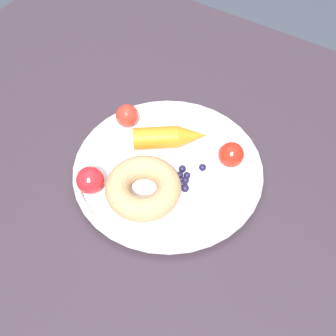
{
  "coord_description": "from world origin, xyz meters",
  "views": [
    {
      "loc": [
        0.28,
        -0.31,
        1.29
      ],
      "look_at": [
        0.05,
        0.04,
        0.75
      ],
      "focal_mm": 47.31,
      "sensor_mm": 36.0,
      "label": 1
    }
  ],
  "objects_px": {
    "carrot_orange": "(170,137)",
    "tomato_far": "(231,155)",
    "donut": "(143,188)",
    "blueberry_pile": "(184,178)",
    "tomato_near": "(127,116)",
    "plate": "(168,169)",
    "dining_table": "(130,205)",
    "tomato_mid": "(90,180)"
  },
  "relations": [
    {
      "from": "blueberry_pile",
      "to": "tomato_near",
      "type": "distance_m",
      "value": 0.15
    },
    {
      "from": "blueberry_pile",
      "to": "tomato_near",
      "type": "height_order",
      "value": "tomato_near"
    },
    {
      "from": "dining_table",
      "to": "donut",
      "type": "distance_m",
      "value": 0.13
    },
    {
      "from": "plate",
      "to": "tomato_far",
      "type": "distance_m",
      "value": 0.1
    },
    {
      "from": "blueberry_pile",
      "to": "tomato_mid",
      "type": "height_order",
      "value": "tomato_mid"
    },
    {
      "from": "carrot_orange",
      "to": "blueberry_pile",
      "type": "bearing_deg",
      "value": -41.62
    },
    {
      "from": "tomato_near",
      "to": "tomato_mid",
      "type": "height_order",
      "value": "tomato_mid"
    },
    {
      "from": "donut",
      "to": "blueberry_pile",
      "type": "bearing_deg",
      "value": 55.67
    },
    {
      "from": "plate",
      "to": "donut",
      "type": "distance_m",
      "value": 0.06
    },
    {
      "from": "tomato_mid",
      "to": "tomato_far",
      "type": "bearing_deg",
      "value": 45.93
    },
    {
      "from": "plate",
      "to": "tomato_far",
      "type": "relative_size",
      "value": 7.47
    },
    {
      "from": "tomato_near",
      "to": "tomato_mid",
      "type": "relative_size",
      "value": 0.92
    },
    {
      "from": "donut",
      "to": "dining_table",
      "type": "bearing_deg",
      "value": 154.72
    },
    {
      "from": "donut",
      "to": "tomato_near",
      "type": "xyz_separation_m",
      "value": [
        -0.1,
        0.1,
        0.0
      ]
    },
    {
      "from": "carrot_orange",
      "to": "tomato_mid",
      "type": "bearing_deg",
      "value": -110.53
    },
    {
      "from": "donut",
      "to": "tomato_mid",
      "type": "distance_m",
      "value": 0.08
    },
    {
      "from": "dining_table",
      "to": "tomato_mid",
      "type": "height_order",
      "value": "tomato_mid"
    },
    {
      "from": "donut",
      "to": "tomato_far",
      "type": "distance_m",
      "value": 0.14
    },
    {
      "from": "dining_table",
      "to": "tomato_far",
      "type": "distance_m",
      "value": 0.2
    },
    {
      "from": "donut",
      "to": "tomato_near",
      "type": "height_order",
      "value": "tomato_near"
    },
    {
      "from": "carrot_orange",
      "to": "tomato_near",
      "type": "xyz_separation_m",
      "value": [
        -0.08,
        -0.0,
        0.0
      ]
    },
    {
      "from": "dining_table",
      "to": "tomato_mid",
      "type": "relative_size",
      "value": 24.19
    },
    {
      "from": "tomato_mid",
      "to": "carrot_orange",
      "type": "bearing_deg",
      "value": 69.47
    },
    {
      "from": "tomato_far",
      "to": "donut",
      "type": "bearing_deg",
      "value": -122.55
    },
    {
      "from": "dining_table",
      "to": "tomato_far",
      "type": "bearing_deg",
      "value": 37.41
    },
    {
      "from": "plate",
      "to": "tomato_far",
      "type": "xyz_separation_m",
      "value": [
        0.08,
        0.06,
        0.02
      ]
    },
    {
      "from": "carrot_orange",
      "to": "blueberry_pile",
      "type": "relative_size",
      "value": 1.96
    },
    {
      "from": "carrot_orange",
      "to": "tomato_far",
      "type": "distance_m",
      "value": 0.1
    },
    {
      "from": "carrot_orange",
      "to": "blueberry_pile",
      "type": "height_order",
      "value": "carrot_orange"
    },
    {
      "from": "plate",
      "to": "tomato_mid",
      "type": "height_order",
      "value": "tomato_mid"
    },
    {
      "from": "tomato_near",
      "to": "donut",
      "type": "bearing_deg",
      "value": -44.88
    },
    {
      "from": "tomato_near",
      "to": "tomato_far",
      "type": "distance_m",
      "value": 0.18
    },
    {
      "from": "dining_table",
      "to": "carrot_orange",
      "type": "xyz_separation_m",
      "value": [
        0.03,
        0.08,
        0.12
      ]
    },
    {
      "from": "donut",
      "to": "blueberry_pile",
      "type": "height_order",
      "value": "donut"
    },
    {
      "from": "carrot_orange",
      "to": "donut",
      "type": "xyz_separation_m",
      "value": [
        0.02,
        -0.1,
        0.0
      ]
    },
    {
      "from": "plate",
      "to": "blueberry_pile",
      "type": "distance_m",
      "value": 0.04
    },
    {
      "from": "dining_table",
      "to": "tomato_far",
      "type": "xyz_separation_m",
      "value": [
        0.13,
        0.1,
        0.12
      ]
    },
    {
      "from": "dining_table",
      "to": "tomato_far",
      "type": "relative_size",
      "value": 25.34
    },
    {
      "from": "donut",
      "to": "blueberry_pile",
      "type": "relative_size",
      "value": 1.9
    },
    {
      "from": "tomato_mid",
      "to": "dining_table",
      "type": "bearing_deg",
      "value": 69.79
    },
    {
      "from": "tomato_near",
      "to": "plate",
      "type": "bearing_deg",
      "value": -21.6
    },
    {
      "from": "dining_table",
      "to": "blueberry_pile",
      "type": "distance_m",
      "value": 0.14
    }
  ]
}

